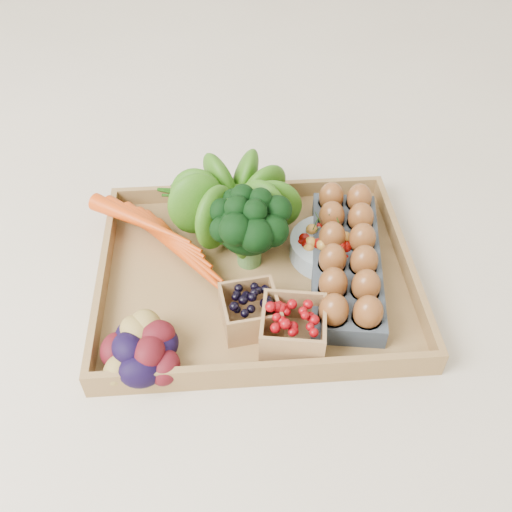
{
  "coord_description": "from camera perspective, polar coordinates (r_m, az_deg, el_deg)",
  "views": [
    {
      "loc": [
        -0.05,
        -0.7,
        0.76
      ],
      "look_at": [
        0.0,
        0.0,
        0.06
      ],
      "focal_mm": 40.0,
      "sensor_mm": 36.0,
      "label": 1
    }
  ],
  "objects": [
    {
      "name": "broccoli",
      "position": [
        1.01,
        -0.7,
        1.75
      ],
      "size": [
        0.15,
        0.15,
        0.11
      ],
      "primitive_type": null,
      "color": "black",
      "rests_on": "tray"
    },
    {
      "name": "potatoes",
      "position": [
        0.89,
        -11.3,
        -8.33
      ],
      "size": [
        0.15,
        0.15,
        0.09
      ],
      "primitive_type": null,
      "color": "#3F0A0F",
      "rests_on": "tray"
    },
    {
      "name": "punnet_raspberry",
      "position": [
        0.9,
        3.73,
        -7.22
      ],
      "size": [
        0.12,
        0.12,
        0.07
      ],
      "primitive_type": "cube",
      "rotation": [
        0.0,
        0.0,
        -0.17
      ],
      "color": "#740509",
      "rests_on": "tray"
    },
    {
      "name": "tray",
      "position": [
        1.03,
        0.0,
        -2.07
      ],
      "size": [
        0.55,
        0.45,
        0.01
      ],
      "primitive_type": "cube",
      "color": "olive",
      "rests_on": "ground"
    },
    {
      "name": "egg_carton",
      "position": [
        1.03,
        8.94,
        -0.65
      ],
      "size": [
        0.17,
        0.35,
        0.04
      ],
      "primitive_type": "cube",
      "rotation": [
        0.0,
        0.0,
        -0.15
      ],
      "color": "#394049",
      "rests_on": "tray"
    },
    {
      "name": "cherry_bowl",
      "position": [
        1.06,
        7.27,
        0.85
      ],
      "size": [
        0.14,
        0.14,
        0.04
      ],
      "primitive_type": "cylinder",
      "color": "#8C9EA5",
      "rests_on": "tray"
    },
    {
      "name": "ground",
      "position": [
        1.04,
        0.0,
        -2.35
      ],
      "size": [
        4.0,
        4.0,
        0.0
      ],
      "primitive_type": "plane",
      "color": "beige",
      "rests_on": "ground"
    },
    {
      "name": "carrots",
      "position": [
        1.06,
        -8.3,
        1.47
      ],
      "size": [
        0.23,
        0.17,
        0.06
      ],
      "primitive_type": null,
      "color": "#C43C0A",
      "rests_on": "tray"
    },
    {
      "name": "punnet_blackberry",
      "position": [
        0.93,
        -0.61,
        -5.48
      ],
      "size": [
        0.1,
        0.1,
        0.06
      ],
      "primitive_type": "cube",
      "rotation": [
        0.0,
        0.0,
        0.13
      ],
      "color": "black",
      "rests_on": "tray"
    },
    {
      "name": "lettuce",
      "position": [
        1.06,
        -2.14,
        5.88
      ],
      "size": [
        0.16,
        0.16,
        0.16
      ],
      "primitive_type": "sphere",
      "color": "#1C4C0B",
      "rests_on": "tray"
    }
  ]
}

